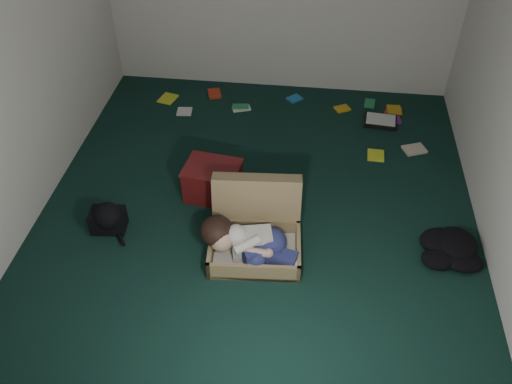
# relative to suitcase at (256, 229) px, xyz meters

# --- Properties ---
(floor) EXTENTS (4.50, 4.50, 0.00)m
(floor) POSITION_rel_suitcase_xyz_m (-0.03, 0.43, -0.17)
(floor) COLOR black
(floor) RESTS_ON ground
(wall_front) EXTENTS (4.50, 0.00, 4.50)m
(wall_front) POSITION_rel_suitcase_xyz_m (-0.03, -1.82, 1.13)
(wall_front) COLOR silver
(wall_front) RESTS_ON ground
(wall_left) EXTENTS (0.00, 4.50, 4.50)m
(wall_left) POSITION_rel_suitcase_xyz_m (-2.03, 0.43, 1.13)
(wall_left) COLOR silver
(wall_left) RESTS_ON ground
(suitcase) EXTENTS (0.82, 0.80, 0.56)m
(suitcase) POSITION_rel_suitcase_xyz_m (0.00, 0.00, 0.00)
(suitcase) COLOR #927B50
(suitcase) RESTS_ON floor
(person) EXTENTS (0.84, 0.40, 0.35)m
(person) POSITION_rel_suitcase_xyz_m (-0.04, -0.20, 0.04)
(person) COLOR beige
(person) RESTS_ON suitcase
(maroon_bin) EXTENTS (0.55, 0.46, 0.35)m
(maroon_bin) POSITION_rel_suitcase_xyz_m (-0.48, 0.57, 0.01)
(maroon_bin) COLOR #5C1213
(maroon_bin) RESTS_ON floor
(backpack) EXTENTS (0.40, 0.33, 0.22)m
(backpack) POSITION_rel_suitcase_xyz_m (-1.32, 0.02, -0.06)
(backpack) COLOR black
(backpack) RESTS_ON floor
(clothing_pile) EXTENTS (0.51, 0.46, 0.14)m
(clothing_pile) POSITION_rel_suitcase_xyz_m (1.67, 0.05, -0.10)
(clothing_pile) COLOR black
(clothing_pile) RESTS_ON floor
(paper_tray) EXTENTS (0.38, 0.30, 0.05)m
(paper_tray) POSITION_rel_suitcase_xyz_m (1.18, 2.00, -0.14)
(paper_tray) COLOR black
(paper_tray) RESTS_ON floor
(book_scatter) EXTENTS (3.02, 1.23, 0.02)m
(book_scatter) POSITION_rel_suitcase_xyz_m (0.33, 2.07, -0.16)
(book_scatter) COLOR yellow
(book_scatter) RESTS_ON floor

